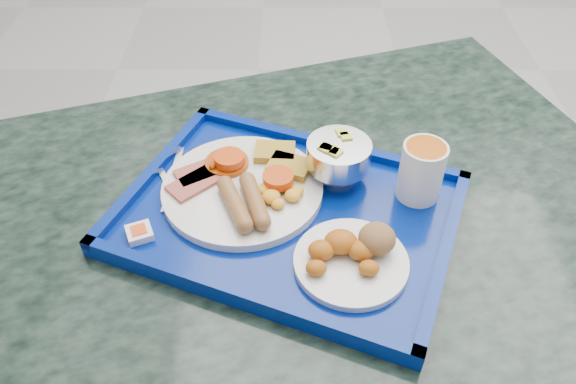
% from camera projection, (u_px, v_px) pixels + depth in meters
% --- Properties ---
extents(floor, '(6.00, 6.00, 0.00)m').
position_uv_depth(floor, '(424.00, 160.00, 2.16)').
color(floor, '#959598').
rests_on(floor, ground).
extents(table, '(1.42, 1.17, 0.76)m').
position_uv_depth(table, '(275.00, 293.00, 1.00)').
color(table, slate).
rests_on(table, floor).
extents(tray, '(0.59, 0.52, 0.03)m').
position_uv_depth(tray, '(288.00, 214.00, 0.86)').
color(tray, navy).
rests_on(tray, table).
extents(main_plate, '(0.25, 0.25, 0.04)m').
position_uv_depth(main_plate, '(246.00, 185.00, 0.88)').
color(main_plate, silver).
rests_on(main_plate, tray).
extents(bread_plate, '(0.16, 0.16, 0.05)m').
position_uv_depth(bread_plate, '(354.00, 254.00, 0.77)').
color(bread_plate, silver).
rests_on(bread_plate, tray).
extents(fruit_bowl, '(0.10, 0.10, 0.07)m').
position_uv_depth(fruit_bowl, '(338.00, 155.00, 0.88)').
color(fruit_bowl, silver).
rests_on(fruit_bowl, tray).
extents(juice_cup, '(0.07, 0.07, 0.09)m').
position_uv_depth(juice_cup, '(422.00, 170.00, 0.85)').
color(juice_cup, white).
rests_on(juice_cup, tray).
extents(spoon, '(0.09, 0.15, 0.01)m').
position_uv_depth(spoon, '(189.00, 162.00, 0.93)').
color(spoon, silver).
rests_on(spoon, tray).
extents(knife, '(0.01, 0.16, 0.00)m').
position_uv_depth(knife, '(173.00, 178.00, 0.91)').
color(knife, silver).
rests_on(knife, tray).
extents(jam_packet, '(0.05, 0.05, 0.01)m').
position_uv_depth(jam_packet, '(139.00, 233.00, 0.81)').
color(jam_packet, white).
rests_on(jam_packet, tray).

